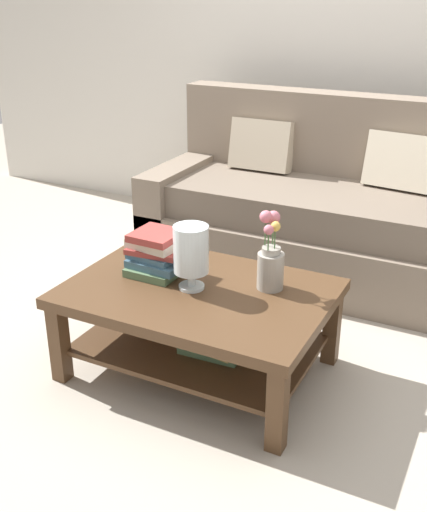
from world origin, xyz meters
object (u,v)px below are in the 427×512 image
coffee_table (200,312)px  book_stack_main (157,254)px  couch (321,215)px  glass_hurricane_vase (191,251)px  flower_pitcher (271,261)px

coffee_table → book_stack_main: (-0.26, 0.07, 0.21)m
couch → glass_hurricane_vase: size_ratio=7.03×
coffee_table → book_stack_main: bearing=165.8°
flower_pitcher → couch: bearing=96.8°
couch → coffee_table: couch is taller
coffee_table → flower_pitcher: 0.40m
flower_pitcher → book_stack_main: bearing=-170.3°
couch → coffee_table: bearing=-95.5°
couch → flower_pitcher: size_ratio=5.83×
coffee_table → couch: bearing=84.5°
glass_hurricane_vase → book_stack_main: bearing=162.4°
book_stack_main → glass_hurricane_vase: glass_hurricane_vase is taller
glass_hurricane_vase → flower_pitcher: (0.31, 0.16, -0.05)m
book_stack_main → glass_hurricane_vase: 0.25m
couch → glass_hurricane_vase: couch is taller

